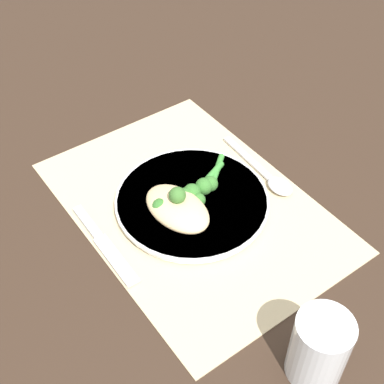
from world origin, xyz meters
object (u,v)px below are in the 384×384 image
object	(u,v)px
chicken_fillet	(177,208)
broccoli_stalk_front	(168,206)
water_glass	(319,348)
broccoli_stalk_right	(209,183)
plate	(192,201)
broccoli_stalk_rear	(194,193)
broccoli_stalk_left	(184,201)
spoon	(272,179)
knife	(103,242)

from	to	relation	value
chicken_fillet	broccoli_stalk_front	distance (m)	0.02
water_glass	broccoli_stalk_front	bearing A→B (deg)	0.70
chicken_fillet	broccoli_stalk_right	xyz separation A→B (m)	(0.02, -0.07, -0.00)
plate	chicken_fillet	size ratio (longest dim) A/B	1.94
chicken_fillet	broccoli_stalk_rear	size ratio (longest dim) A/B	1.11
chicken_fillet	broccoli_stalk_left	bearing A→B (deg)	-63.81
plate	water_glass	world-z (taller)	water_glass
broccoli_stalk_left	spoon	bearing A→B (deg)	-121.30
knife	spoon	xyz separation A→B (m)	(-0.05, -0.29, 0.00)
broccoli_stalk_left	broccoli_stalk_right	distance (m)	0.05
plate	chicken_fillet	bearing A→B (deg)	112.33
broccoli_stalk_left	broccoli_stalk_front	bearing A→B (deg)	56.86
broccoli_stalk_right	spoon	bearing A→B (deg)	-148.92
broccoli_stalk_rear	spoon	size ratio (longest dim) A/B	0.64
broccoli_stalk_rear	broccoli_stalk_right	xyz separation A→B (m)	(0.00, -0.03, 0.00)
chicken_fillet	broccoli_stalk_front	xyz separation A→B (m)	(0.02, 0.01, -0.00)
plate	water_glass	distance (m)	0.31
broccoli_stalk_rear	broccoli_stalk_right	size ratio (longest dim) A/B	1.23
broccoli_stalk_front	broccoli_stalk_left	xyz separation A→B (m)	(-0.01, -0.03, -0.00)
broccoli_stalk_front	broccoli_stalk_rear	size ratio (longest dim) A/B	1.02
broccoli_stalk_rear	spoon	xyz separation A→B (m)	(-0.03, -0.14, -0.02)
plate	knife	world-z (taller)	plate
broccoli_stalk_right	spoon	size ratio (longest dim) A/B	0.52
spoon	water_glass	size ratio (longest dim) A/B	1.75
chicken_fillet	broccoli_stalk_right	size ratio (longest dim) A/B	1.37
broccoli_stalk_left	broccoli_stalk_rear	world-z (taller)	broccoli_stalk_left
broccoli_stalk_right	knife	world-z (taller)	broccoli_stalk_right
water_glass	chicken_fillet	bearing A→B (deg)	-0.48
broccoli_stalk_right	spoon	distance (m)	0.11
chicken_fillet	knife	size ratio (longest dim) A/B	0.71
broccoli_stalk_front	water_glass	world-z (taller)	water_glass
broccoli_stalk_left	spoon	size ratio (longest dim) A/B	0.73
broccoli_stalk_right	spoon	xyz separation A→B (m)	(-0.04, -0.10, -0.02)
broccoli_stalk_left	knife	size ratio (longest dim) A/B	0.72
broccoli_stalk_rear	water_glass	distance (m)	0.31
broccoli_stalk_left	broccoli_stalk_rear	xyz separation A→B (m)	(0.00, -0.02, 0.00)
knife	broccoli_stalk_rear	bearing A→B (deg)	175.25
plate	spoon	size ratio (longest dim) A/B	1.38
knife	broccoli_stalk_right	bearing A→B (deg)	177.70
broccoli_stalk_left	spoon	xyz separation A→B (m)	(-0.03, -0.16, -0.02)
broccoli_stalk_rear	water_glass	size ratio (longest dim) A/B	1.12
spoon	water_glass	xyz separation A→B (m)	(-0.28, 0.18, 0.04)
broccoli_stalk_front	knife	xyz separation A→B (m)	(0.01, 0.11, -0.02)
broccoli_stalk_rear	spoon	world-z (taller)	broccoli_stalk_rear
plate	spoon	distance (m)	0.14
broccoli_stalk_rear	knife	size ratio (longest dim) A/B	0.64
plate	broccoli_stalk_rear	world-z (taller)	broccoli_stalk_rear
spoon	knife	bearing A→B (deg)	-5.90
plate	water_glass	size ratio (longest dim) A/B	2.41
broccoli_stalk_left	knife	world-z (taller)	broccoli_stalk_left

